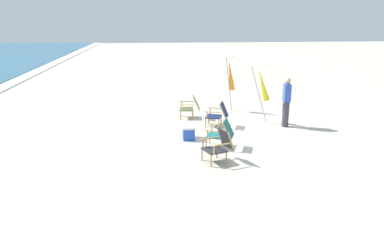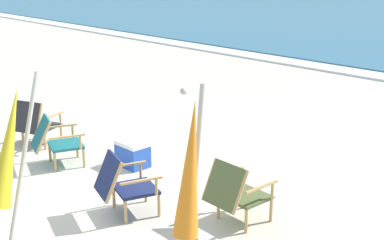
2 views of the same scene
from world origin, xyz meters
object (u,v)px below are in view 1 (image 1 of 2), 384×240
(beach_chair_back_left, at_px, (218,114))
(umbrella_furled_orange, at_px, (230,75))
(beach_chair_back_right, at_px, (191,106))
(beach_chair_front_left, at_px, (221,133))
(person_near_chairs, at_px, (286,102))
(cooler_box, at_px, (189,132))
(umbrella_furled_yellow, at_px, (262,85))
(beach_chair_far_center, at_px, (219,145))

(beach_chair_back_left, height_order, umbrella_furled_orange, umbrella_furled_orange)
(beach_chair_back_left, distance_m, umbrella_furled_orange, 2.32)
(beach_chair_back_left, bearing_deg, beach_chair_back_right, 35.58)
(beach_chair_front_left, height_order, person_near_chairs, person_near_chairs)
(beach_chair_back_left, height_order, cooler_box, beach_chair_back_left)
(beach_chair_back_right, height_order, person_near_chairs, person_near_chairs)
(beach_chair_front_left, xyz_separation_m, beach_chair_back_right, (3.17, 0.57, 0.00))
(beach_chair_front_left, bearing_deg, person_near_chairs, -53.55)
(beach_chair_back_right, distance_m, umbrella_furled_yellow, 2.62)
(beach_chair_front_left, relative_size, beach_chair_far_center, 1.05)
(beach_chair_back_left, xyz_separation_m, beach_chair_front_left, (-2.04, 0.24, -0.00))
(umbrella_furled_orange, distance_m, umbrella_furled_yellow, 1.88)
(person_near_chairs, bearing_deg, beach_chair_back_left, 83.59)
(cooler_box, bearing_deg, umbrella_furled_yellow, -60.38)
(beach_chair_far_center, xyz_separation_m, umbrella_furled_yellow, (3.31, -1.97, 0.88))
(beach_chair_far_center, xyz_separation_m, person_near_chairs, (2.81, -2.65, 0.41))
(beach_chair_back_left, xyz_separation_m, umbrella_furled_orange, (1.98, -0.75, 0.95))
(beach_chair_far_center, bearing_deg, beach_chair_back_left, -8.55)
(person_near_chairs, height_order, cooler_box, person_near_chairs)
(beach_chair_back_left, bearing_deg, cooler_box, 138.35)
(beach_chair_back_right, xyz_separation_m, umbrella_furled_yellow, (-0.87, -2.31, 0.89))
(beach_chair_front_left, height_order, beach_chair_back_right, beach_chair_back_right)
(umbrella_furled_orange, bearing_deg, umbrella_furled_yellow, -156.50)
(umbrella_furled_orange, bearing_deg, beach_chair_back_right, 118.69)
(beach_chair_front_left, distance_m, cooler_box, 1.20)
(beach_chair_back_right, relative_size, cooler_box, 1.64)
(umbrella_furled_yellow, bearing_deg, beach_chair_back_left, 99.54)
(beach_chair_back_right, xyz_separation_m, cooler_box, (-2.34, 0.28, -0.23))
(beach_chair_front_left, xyz_separation_m, umbrella_furled_yellow, (2.30, -1.74, 0.89))
(beach_chair_back_left, bearing_deg, person_near_chairs, -96.41)
(beach_chair_front_left, distance_m, umbrella_furled_yellow, 3.02)
(beach_chair_front_left, bearing_deg, umbrella_furled_yellow, -37.23)
(umbrella_furled_yellow, relative_size, cooler_box, 4.11)
(umbrella_furled_orange, bearing_deg, beach_chair_front_left, 166.11)
(beach_chair_far_center, relative_size, umbrella_furled_orange, 0.40)
(beach_chair_back_left, height_order, person_near_chairs, person_near_chairs)
(beach_chair_front_left, bearing_deg, beach_chair_back_right, 10.11)
(person_near_chairs, bearing_deg, cooler_box, 106.53)
(umbrella_furled_yellow, height_order, cooler_box, umbrella_furled_yellow)
(beach_chair_back_right, bearing_deg, umbrella_furled_orange, -61.31)
(umbrella_furled_orange, distance_m, cooler_box, 3.87)
(beach_chair_front_left, bearing_deg, beach_chair_far_center, 167.76)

